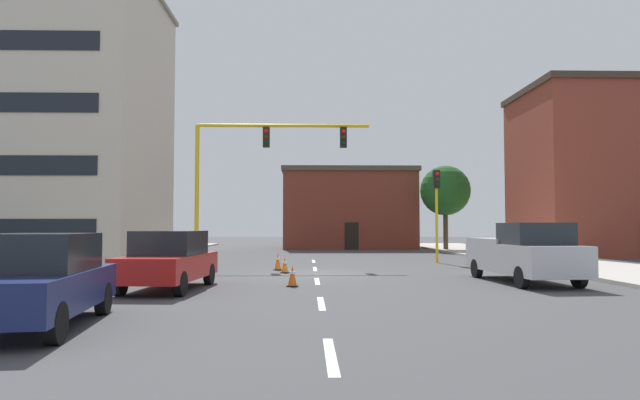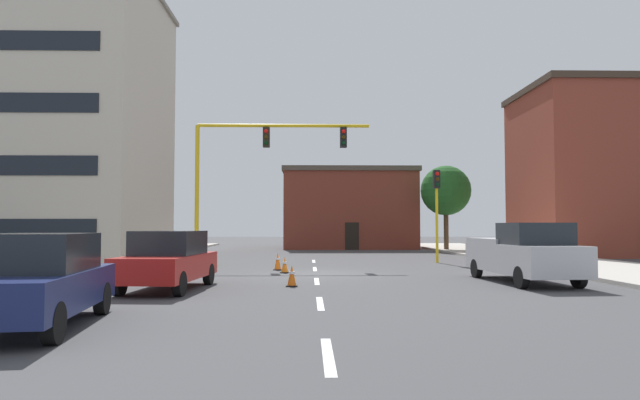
{
  "view_description": "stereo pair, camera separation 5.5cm",
  "coord_description": "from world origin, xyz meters",
  "px_view_note": "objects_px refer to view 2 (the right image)",
  "views": [
    {
      "loc": [
        -0.34,
        -22.2,
        1.87
      ],
      "look_at": [
        0.26,
        3.93,
        3.11
      ],
      "focal_mm": 31.42,
      "sensor_mm": 36.0,
      "label": 1
    },
    {
      "loc": [
        -0.29,
        -22.2,
        1.87
      ],
      "look_at": [
        0.26,
        3.93,
        3.11
      ],
      "focal_mm": 31.42,
      "sensor_mm": 36.0,
      "label": 2
    }
  ],
  "objects_px": {
    "traffic_signal_gantry": "(221,219)",
    "sedan_navy_near_left": "(36,280)",
    "pickup_truck_silver": "(523,253)",
    "sedan_red_mid_left": "(168,260)",
    "tree_right_far": "(446,191)",
    "traffic_cone_roadside_b": "(278,261)",
    "traffic_cone_roadside_a": "(285,265)",
    "traffic_light_pole_right": "(437,195)",
    "traffic_cone_roadside_c": "(292,276)"
  },
  "relations": [
    {
      "from": "pickup_truck_silver",
      "to": "sedan_red_mid_left",
      "type": "bearing_deg",
      "value": -170.75
    },
    {
      "from": "traffic_light_pole_right",
      "to": "traffic_cone_roadside_a",
      "type": "bearing_deg",
      "value": -140.96
    },
    {
      "from": "traffic_light_pole_right",
      "to": "tree_right_far",
      "type": "relative_size",
      "value": 0.74
    },
    {
      "from": "traffic_light_pole_right",
      "to": "sedan_red_mid_left",
      "type": "bearing_deg",
      "value": -131.75
    },
    {
      "from": "traffic_signal_gantry",
      "to": "traffic_cone_roadside_a",
      "type": "bearing_deg",
      "value": -52.79
    },
    {
      "from": "sedan_red_mid_left",
      "to": "traffic_cone_roadside_b",
      "type": "bearing_deg",
      "value": 69.1
    },
    {
      "from": "tree_right_far",
      "to": "traffic_cone_roadside_b",
      "type": "bearing_deg",
      "value": -122.89
    },
    {
      "from": "traffic_cone_roadside_b",
      "to": "traffic_cone_roadside_c",
      "type": "xyz_separation_m",
      "value": [
        0.8,
        -6.59,
        -0.05
      ]
    },
    {
      "from": "tree_right_far",
      "to": "traffic_cone_roadside_b",
      "type": "relative_size",
      "value": 8.55
    },
    {
      "from": "sedan_red_mid_left",
      "to": "traffic_signal_gantry",
      "type": "bearing_deg",
      "value": 90.13
    },
    {
      "from": "tree_right_far",
      "to": "traffic_cone_roadside_c",
      "type": "height_order",
      "value": "tree_right_far"
    },
    {
      "from": "traffic_signal_gantry",
      "to": "sedan_navy_near_left",
      "type": "relative_size",
      "value": 1.96
    },
    {
      "from": "sedan_navy_near_left",
      "to": "traffic_cone_roadside_a",
      "type": "xyz_separation_m",
      "value": [
        4.08,
        12.18,
        -0.57
      ]
    },
    {
      "from": "tree_right_far",
      "to": "traffic_light_pole_right",
      "type": "bearing_deg",
      "value": -105.77
    },
    {
      "from": "traffic_signal_gantry",
      "to": "sedan_navy_near_left",
      "type": "xyz_separation_m",
      "value": [
        -0.86,
        -16.41,
        -1.36
      ]
    },
    {
      "from": "tree_right_far",
      "to": "traffic_cone_roadside_b",
      "type": "distance_m",
      "value": 22.15
    },
    {
      "from": "tree_right_far",
      "to": "traffic_cone_roadside_a",
      "type": "xyz_separation_m",
      "value": [
        -11.45,
        -19.74,
        -4.29
      ]
    },
    {
      "from": "sedan_red_mid_left",
      "to": "traffic_cone_roadside_c",
      "type": "distance_m",
      "value": 3.76
    },
    {
      "from": "pickup_truck_silver",
      "to": "sedan_navy_near_left",
      "type": "distance_m",
      "value": 14.65
    },
    {
      "from": "traffic_cone_roadside_a",
      "to": "traffic_cone_roadside_c",
      "type": "xyz_separation_m",
      "value": [
        0.44,
        -5.11,
        0.01
      ]
    },
    {
      "from": "tree_right_far",
      "to": "traffic_cone_roadside_c",
      "type": "xyz_separation_m",
      "value": [
        -11.01,
        -24.85,
        -4.27
      ]
    },
    {
      "from": "sedan_red_mid_left",
      "to": "traffic_cone_roadside_a",
      "type": "xyz_separation_m",
      "value": [
        3.19,
        5.93,
        -0.57
      ]
    },
    {
      "from": "traffic_signal_gantry",
      "to": "tree_right_far",
      "type": "distance_m",
      "value": 21.47
    },
    {
      "from": "traffic_light_pole_right",
      "to": "traffic_cone_roadside_b",
      "type": "xyz_separation_m",
      "value": [
        -7.98,
        -4.7,
        -3.15
      ]
    },
    {
      "from": "traffic_light_pole_right",
      "to": "tree_right_far",
      "type": "xyz_separation_m",
      "value": [
        3.83,
        13.56,
        1.07
      ]
    },
    {
      "from": "sedan_navy_near_left",
      "to": "sedan_red_mid_left",
      "type": "xyz_separation_m",
      "value": [
        0.89,
        6.25,
        0.0
      ]
    },
    {
      "from": "traffic_signal_gantry",
      "to": "tree_right_far",
      "type": "bearing_deg",
      "value": 46.6
    },
    {
      "from": "sedan_navy_near_left",
      "to": "traffic_cone_roadside_c",
      "type": "distance_m",
      "value": 8.41
    },
    {
      "from": "tree_right_far",
      "to": "traffic_cone_roadside_c",
      "type": "bearing_deg",
      "value": -113.89
    },
    {
      "from": "traffic_signal_gantry",
      "to": "traffic_cone_roadside_a",
      "type": "xyz_separation_m",
      "value": [
        3.22,
        -4.23,
        -1.94
      ]
    },
    {
      "from": "sedan_red_mid_left",
      "to": "pickup_truck_silver",
      "type": "bearing_deg",
      "value": 9.25
    },
    {
      "from": "traffic_cone_roadside_b",
      "to": "traffic_light_pole_right",
      "type": "bearing_deg",
      "value": 30.49
    },
    {
      "from": "traffic_light_pole_right",
      "to": "sedan_red_mid_left",
      "type": "height_order",
      "value": "traffic_light_pole_right"
    },
    {
      "from": "sedan_red_mid_left",
      "to": "traffic_light_pole_right",
      "type": "bearing_deg",
      "value": 48.25
    },
    {
      "from": "traffic_signal_gantry",
      "to": "sedan_red_mid_left",
      "type": "xyz_separation_m",
      "value": [
        0.02,
        -10.17,
        -1.36
      ]
    },
    {
      "from": "sedan_red_mid_left",
      "to": "traffic_cone_roadside_a",
      "type": "relative_size",
      "value": 7.17
    },
    {
      "from": "tree_right_far",
      "to": "sedan_red_mid_left",
      "type": "height_order",
      "value": "tree_right_far"
    },
    {
      "from": "tree_right_far",
      "to": "traffic_cone_roadside_c",
      "type": "distance_m",
      "value": 27.51
    },
    {
      "from": "pickup_truck_silver",
      "to": "traffic_cone_roadside_b",
      "type": "relative_size",
      "value": 7.24
    },
    {
      "from": "traffic_light_pole_right",
      "to": "sedan_red_mid_left",
      "type": "xyz_separation_m",
      "value": [
        -10.81,
        -12.11,
        -2.64
      ]
    },
    {
      "from": "traffic_cone_roadside_b",
      "to": "traffic_cone_roadside_a",
      "type": "bearing_deg",
      "value": -76.24
    },
    {
      "from": "traffic_signal_gantry",
      "to": "traffic_cone_roadside_b",
      "type": "distance_m",
      "value": 4.39
    },
    {
      "from": "traffic_light_pole_right",
      "to": "pickup_truck_silver",
      "type": "distance_m",
      "value": 10.59
    },
    {
      "from": "traffic_cone_roadside_c",
      "to": "traffic_cone_roadside_b",
      "type": "bearing_deg",
      "value": 96.93
    },
    {
      "from": "tree_right_far",
      "to": "traffic_cone_roadside_c",
      "type": "relative_size",
      "value": 9.72
    },
    {
      "from": "sedan_navy_near_left",
      "to": "traffic_cone_roadside_a",
      "type": "height_order",
      "value": "sedan_navy_near_left"
    },
    {
      "from": "traffic_signal_gantry",
      "to": "sedan_red_mid_left",
      "type": "distance_m",
      "value": 10.26
    },
    {
      "from": "traffic_signal_gantry",
      "to": "traffic_cone_roadside_a",
      "type": "distance_m",
      "value": 5.66
    },
    {
      "from": "sedan_red_mid_left",
      "to": "traffic_cone_roadside_b",
      "type": "xyz_separation_m",
      "value": [
        2.83,
        7.41,
        -0.51
      ]
    },
    {
      "from": "traffic_light_pole_right",
      "to": "sedan_navy_near_left",
      "type": "bearing_deg",
      "value": -122.5
    }
  ]
}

